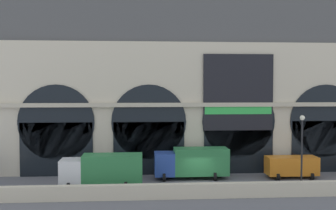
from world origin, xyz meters
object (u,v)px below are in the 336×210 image
Objects in this scene: van_mideast at (291,166)px; street_lamp_quayside at (302,144)px; box_truck_center at (192,162)px; box_truck_midwest at (103,170)px.

van_mideast is 0.75× the size of street_lamp_quayside.
box_truck_center is 11.18m from street_lamp_quayside.
box_truck_midwest is 9.31m from box_truck_center.
street_lamp_quayside is at bearing -10.14° from box_truck_midwest.
street_lamp_quayside is at bearing -35.51° from box_truck_center.
van_mideast is (10.27, -0.36, -0.45)m from box_truck_center.
box_truck_center is 1.09× the size of street_lamp_quayside.
box_truck_center is (8.76, 3.15, 0.00)m from box_truck_midwest.
street_lamp_quayside is (8.83, -6.30, 2.71)m from box_truck_center.
box_truck_center reaches higher than van_mideast.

